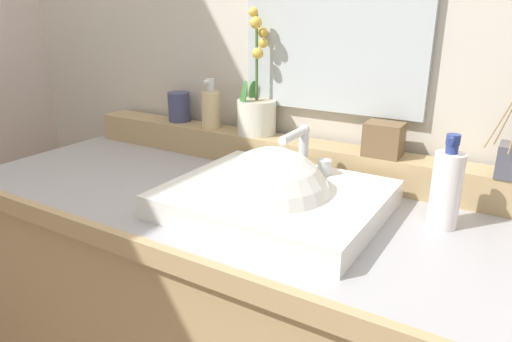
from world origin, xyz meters
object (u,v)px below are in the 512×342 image
(soap_bar, at_px, (253,160))
(trinket_box, at_px, (384,139))
(lotion_bottle, at_px, (446,188))
(potted_plant, at_px, (257,108))
(tumbler_cup, at_px, (179,107))
(sink_basin, at_px, (273,205))
(soap_dispenser, at_px, (211,108))

(soap_bar, bearing_deg, trinket_box, 28.31)
(lotion_bottle, bearing_deg, potted_plant, 162.90)
(soap_bar, bearing_deg, tumbler_cup, 155.23)
(sink_basin, distance_m, tumbler_cup, 0.60)
(sink_basin, height_order, tumbler_cup, tumbler_cup)
(trinket_box, bearing_deg, soap_bar, -152.51)
(trinket_box, xyz_separation_m, lotion_bottle, (0.17, -0.15, -0.04))
(soap_bar, height_order, tumbler_cup, tumbler_cup)
(sink_basin, bearing_deg, tumbler_cup, 149.89)
(tumbler_cup, xyz_separation_m, lotion_bottle, (0.83, -0.17, -0.05))
(soap_dispenser, height_order, trinket_box, soap_dispenser)
(sink_basin, height_order, trinket_box, sink_basin)
(soap_dispenser, bearing_deg, soap_bar, -32.93)
(sink_basin, xyz_separation_m, potted_plant, (-0.22, 0.29, 0.14))
(tumbler_cup, bearing_deg, sink_basin, -30.11)
(sink_basin, bearing_deg, trinket_box, 60.10)
(soap_dispenser, height_order, lotion_bottle, soap_dispenser)
(potted_plant, xyz_separation_m, trinket_box, (0.37, -0.02, -0.03))
(soap_bar, height_order, soap_dispenser, soap_dispenser)
(potted_plant, relative_size, soap_dispenser, 2.35)
(soap_bar, relative_size, potted_plant, 0.20)
(soap_bar, xyz_separation_m, trinket_box, (0.28, 0.15, 0.06))
(lotion_bottle, bearing_deg, sink_basin, -159.82)
(sink_basin, xyz_separation_m, trinket_box, (0.15, 0.27, 0.11))
(sink_basin, relative_size, potted_plant, 1.33)
(soap_dispenser, relative_size, trinket_box, 1.66)
(soap_dispenser, height_order, tumbler_cup, soap_dispenser)
(soap_dispenser, distance_m, trinket_box, 0.52)
(soap_dispenser, bearing_deg, lotion_bottle, -12.46)
(soap_bar, xyz_separation_m, lotion_bottle, (0.45, 0.00, 0.02))
(sink_basin, height_order, soap_dispenser, soap_dispenser)
(tumbler_cup, height_order, lotion_bottle, lotion_bottle)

